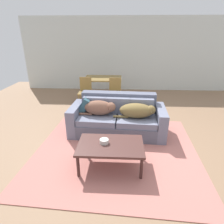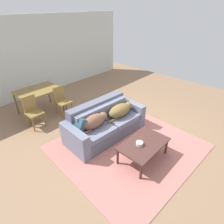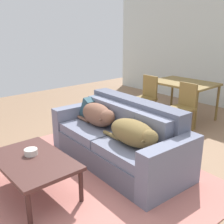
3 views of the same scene
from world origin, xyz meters
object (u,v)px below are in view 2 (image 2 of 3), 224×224
object	(u,v)px
dining_table	(38,92)
throw_pillow_by_left_arm	(78,125)
dog_on_left_cushion	(95,121)
dining_chair_near_right	(62,100)
dog_on_right_cushion	(120,110)
couch	(104,123)
dining_chair_near_left	(33,110)
coffee_table	(144,145)
bowl_on_coffee_table	(140,143)

from	to	relation	value
dining_table	throw_pillow_by_left_arm	bearing A→B (deg)	-95.40
throw_pillow_by_left_arm	dog_on_left_cushion	bearing A→B (deg)	-25.60
throw_pillow_by_left_arm	dining_chair_near_right	size ratio (longest dim) A/B	0.41
throw_pillow_by_left_arm	dining_table	xyz separation A→B (m)	(0.20, 2.16, 0.08)
dog_on_right_cushion	throw_pillow_by_left_arm	distance (m)	1.20
dog_on_right_cushion	dining_chair_near_right	distance (m)	1.92
couch	throw_pillow_by_left_arm	xyz separation A→B (m)	(-0.75, 0.10, 0.28)
dining_table	dog_on_right_cushion	bearing A→B (deg)	-68.38
dining_chair_near_left	dining_chair_near_right	xyz separation A→B (m)	(0.91, -0.03, 0.00)
coffee_table	bowl_on_coffee_table	size ratio (longest dim) A/B	7.23
coffee_table	dining_chair_near_left	world-z (taller)	dining_chair_near_left
dining_table	couch	bearing A→B (deg)	-76.55
throw_pillow_by_left_arm	coffee_table	distance (m)	1.52
couch	dog_on_right_cushion	bearing A→B (deg)	-18.84
dog_on_left_cushion	coffee_table	world-z (taller)	dog_on_left_cushion
bowl_on_coffee_table	dining_chair_near_left	size ratio (longest dim) A/B	0.17
throw_pillow_by_left_arm	dining_chair_near_right	world-z (taller)	dining_chair_near_right
dog_on_right_cushion	dining_chair_near_left	xyz separation A→B (m)	(-1.46, 1.86, -0.12)
dog_on_right_cushion	throw_pillow_by_left_arm	size ratio (longest dim) A/B	2.45
coffee_table	dining_table	size ratio (longest dim) A/B	0.90
bowl_on_coffee_table	dining_table	bearing A→B (deg)	95.71
dog_on_right_cushion	bowl_on_coffee_table	bearing A→B (deg)	-117.19
bowl_on_coffee_table	dining_chair_near_left	world-z (taller)	dining_chair_near_left
bowl_on_coffee_table	dog_on_left_cushion	bearing A→B (deg)	99.31
throw_pillow_by_left_arm	dining_chair_near_left	bearing A→B (deg)	100.24
dog_on_right_cushion	bowl_on_coffee_table	xyz separation A→B (m)	(-0.62, -1.05, -0.14)
dog_on_left_cushion	couch	bearing A→B (deg)	15.01
coffee_table	dining_table	xyz separation A→B (m)	(-0.46, 3.51, 0.30)
coffee_table	couch	bearing A→B (deg)	86.15
couch	coffee_table	world-z (taller)	couch
dog_on_left_cushion	throw_pillow_by_left_arm	world-z (taller)	throw_pillow_by_left_arm
couch	coffee_table	bearing A→B (deg)	-90.57
dog_on_left_cushion	dining_chair_near_left	distance (m)	1.89
coffee_table	dining_chair_near_right	xyz separation A→B (m)	(-0.04, 2.92, 0.10)
dog_on_left_cushion	dining_chair_near_right	bearing A→B (deg)	84.94
dog_on_left_cushion	dog_on_right_cushion	world-z (taller)	dog_on_left_cushion
dining_table	dining_chair_near_right	xyz separation A→B (m)	(0.42, -0.59, -0.20)
dog_on_left_cushion	throw_pillow_by_left_arm	size ratio (longest dim) A/B	2.21
dog_on_right_cushion	dining_table	world-z (taller)	dining_table
throw_pillow_by_left_arm	coffee_table	size ratio (longest dim) A/B	0.33
couch	bowl_on_coffee_table	world-z (taller)	couch
throw_pillow_by_left_arm	bowl_on_coffee_table	xyz separation A→B (m)	(0.55, -1.32, -0.14)
dining_table	dining_chair_near_left	bearing A→B (deg)	-131.01
coffee_table	dining_chair_near_left	bearing A→B (deg)	107.85
dining_table	dining_chair_near_right	distance (m)	0.75
dining_chair_near_right	couch	bearing A→B (deg)	-84.38
bowl_on_coffee_table	dining_chair_near_right	distance (m)	2.89
dining_table	dining_chair_near_left	world-z (taller)	dining_chair_near_left
coffee_table	dining_table	bearing A→B (deg)	97.39
dog_on_right_cushion	dining_chair_near_right	xyz separation A→B (m)	(-0.55, 1.84, -0.12)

